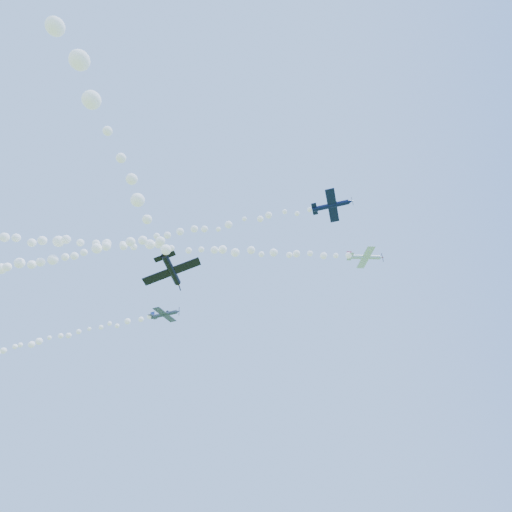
% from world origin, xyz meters
% --- Properties ---
extents(plane_white, '(7.21, 7.62, 1.94)m').
position_xyz_m(plane_white, '(25.12, 10.38, 54.67)').
color(plane_white, white).
extents(smoke_trail_white, '(73.04, 25.11, 3.04)m').
position_xyz_m(smoke_trail_white, '(-13.39, -1.91, 54.35)').
color(smoke_trail_white, white).
extents(plane_navy, '(6.80, 7.08, 1.81)m').
position_xyz_m(plane_navy, '(19.92, -8.26, 51.23)').
color(plane_navy, '#0C1238').
extents(smoke_trail_navy, '(69.62, 4.63, 2.68)m').
position_xyz_m(smoke_trail_navy, '(-16.91, -7.08, 51.01)').
color(smoke_trail_navy, white).
extents(plane_grey, '(6.28, 6.61, 1.82)m').
position_xyz_m(plane_grey, '(-12.94, 5.74, 44.13)').
color(plane_grey, '#3D4359').
extents(smoke_trail_grey, '(70.92, 10.76, 2.92)m').
position_xyz_m(smoke_trail_grey, '(-50.25, 10.34, 43.73)').
color(smoke_trail_grey, white).
extents(plane_black, '(7.04, 7.16, 2.81)m').
position_xyz_m(plane_black, '(-1.00, -17.92, 34.51)').
color(plane_black, black).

